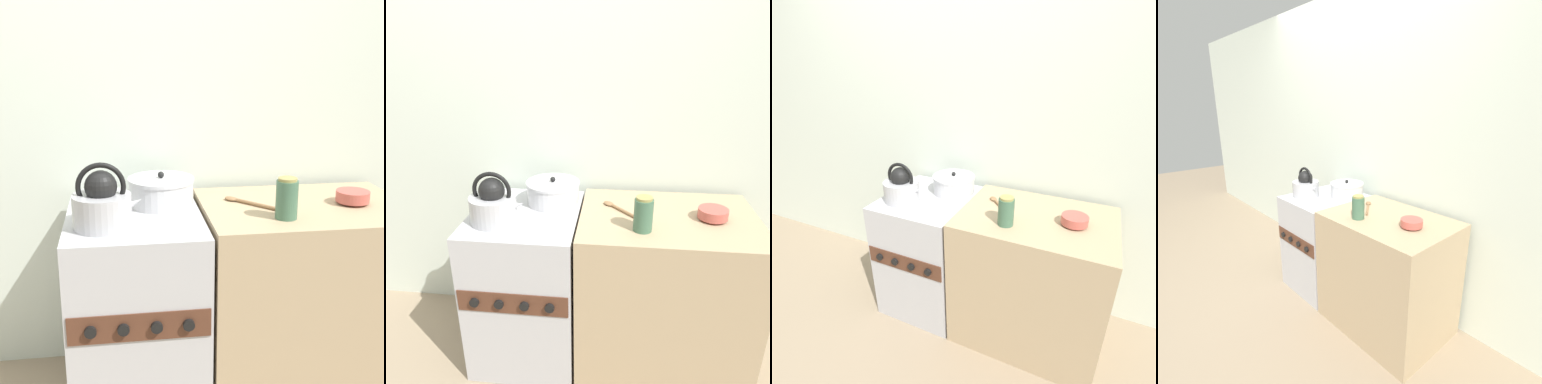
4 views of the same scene
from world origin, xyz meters
The scene contains 9 objects.
ground_plane centered at (0.00, 0.00, 0.00)m, with size 12.00×12.00×0.00m, color gray.
wall_back centered at (0.00, 0.70, 1.25)m, with size 7.00×0.06×2.50m.
stove centered at (0.00, 0.31, 0.42)m, with size 0.55×0.65×0.84m.
counter centered at (0.72, 0.31, 0.43)m, with size 0.86×0.63×0.86m.
kettle centered at (-0.12, 0.20, 0.93)m, with size 0.27×0.22×0.25m.
cooking_pot centered at (0.12, 0.45, 0.90)m, with size 0.28×0.28×0.15m.
enamel_bowl centered at (0.92, 0.30, 0.89)m, with size 0.14×0.14×0.06m.
storage_jar centered at (0.58, 0.15, 0.94)m, with size 0.09×0.09×0.16m.
wooden_spoon centered at (0.48, 0.35, 0.87)m, with size 0.21×0.23×0.02m.
Camera 3 is at (0.97, -1.21, 1.68)m, focal length 28.00 mm.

